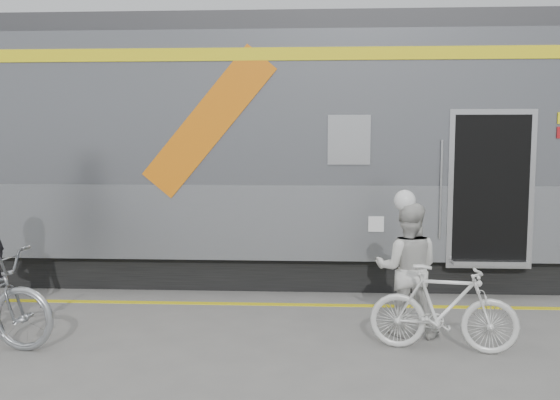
{
  "coord_description": "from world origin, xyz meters",
  "views": [
    {
      "loc": [
        1.06,
        -5.76,
        2.25
      ],
      "look_at": [
        0.67,
        1.6,
        1.5
      ],
      "focal_mm": 38.0,
      "sensor_mm": 36.0,
      "label": 1
    }
  ],
  "objects": [
    {
      "name": "ground",
      "position": [
        0.0,
        0.0,
        0.0
      ],
      "size": [
        90.0,
        90.0,
        0.0
      ],
      "primitive_type": "plane",
      "color": "slate",
      "rests_on": "ground"
    },
    {
      "name": "train",
      "position": [
        1.4,
        4.19,
        2.05
      ],
      "size": [
        24.0,
        3.17,
        4.1
      ],
      "color": "black",
      "rests_on": "ground"
    },
    {
      "name": "safety_strip",
      "position": [
        0.0,
        2.15,
        0.0
      ],
      "size": [
        24.0,
        0.12,
        0.01
      ],
      "primitive_type": "cube",
      "color": "yellow",
      "rests_on": "ground"
    },
    {
      "name": "woman",
      "position": [
        2.17,
        1.01,
        0.77
      ],
      "size": [
        0.83,
        0.7,
        1.54
      ],
      "primitive_type": "imported",
      "rotation": [
        0.0,
        0.0,
        2.98
      ],
      "color": "silver",
      "rests_on": "ground"
    },
    {
      "name": "bicycle_right",
      "position": [
        2.47,
        0.46,
        0.47
      ],
      "size": [
        1.6,
        0.68,
        0.93
      ],
      "primitive_type": "imported",
      "rotation": [
        0.0,
        0.0,
        1.41
      ],
      "color": "silver",
      "rests_on": "ground"
    },
    {
      "name": "helmet_woman",
      "position": [
        2.17,
        1.01,
        1.66
      ],
      "size": [
        0.25,
        0.25,
        0.25
      ],
      "primitive_type": "sphere",
      "color": "white",
      "rests_on": "woman"
    }
  ]
}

